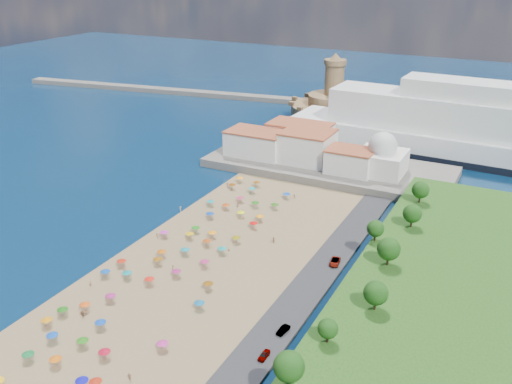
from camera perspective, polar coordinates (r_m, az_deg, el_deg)
The scene contains 12 objects.
ground at distance 157.96m, azimuth -5.43°, elevation -5.55°, with size 700.00×700.00×0.00m, color #071938.
terrace at distance 213.76m, azimuth 7.28°, elevation 2.54°, with size 90.00×36.00×3.00m, color #59544C.
jetty at distance 252.25m, azimuth 5.32°, elevation 5.71°, with size 18.00×70.00×2.40m, color #59544C.
breakwater at distance 335.72m, azimuth -7.61°, elevation 9.91°, with size 200.00×7.00×2.60m, color #59544C.
waterfront_buildings at distance 216.65m, azimuth 4.17°, elevation 4.73°, with size 57.00×29.00×11.00m.
domed_building at distance 204.12m, azimuth 12.47°, elevation 3.42°, with size 16.00×16.00×15.00m.
fortress at distance 277.93m, azimuth 7.70°, elevation 8.37°, with size 40.00×40.00×32.40m.
cruise_ship at distance 234.76m, azimuth 23.72°, elevation 5.08°, with size 171.62×32.53×37.33m.
beach_parasols at distance 149.64m, azimuth -8.18°, elevation -6.47°, with size 32.45×115.30×2.20m.
beachgoers at distance 156.20m, azimuth -6.60°, elevation -5.49°, with size 35.70×99.20×1.85m.
parked_cars at distance 135.86m, azimuth 5.55°, elevation -9.99°, with size 2.98×45.86×1.39m.
hillside_trees at distance 131.43m, azimuth 11.41°, elevation -7.22°, with size 13.50×111.15×7.08m.
Camera 1 is at (75.90, -116.80, 74.49)m, focal length 40.00 mm.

